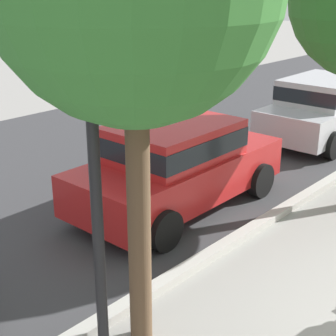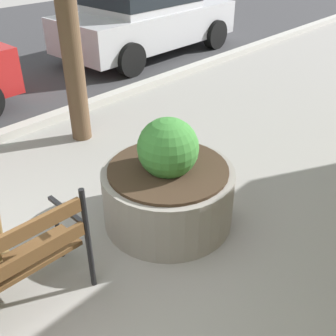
% 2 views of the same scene
% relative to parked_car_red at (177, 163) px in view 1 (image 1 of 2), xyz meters
% --- Properties ---
extents(street_surface, '(60.00, 9.00, 0.01)m').
position_rel_parked_car_red_xyz_m(street_surface, '(-0.55, 3.06, -0.84)').
color(street_surface, '#38383A').
rests_on(street_surface, ground).
extents(curb_stone, '(60.00, 0.20, 0.12)m').
position_rel_parked_car_red_xyz_m(curb_stone, '(-0.55, -1.54, -0.78)').
color(curb_stone, '#B2AFA8').
rests_on(curb_stone, ground).
extents(parked_car_red, '(4.12, 1.97, 1.56)m').
position_rel_parked_car_red_xyz_m(parked_car_red, '(0.00, 0.00, 0.00)').
color(parked_car_red, '#B21E1E').
rests_on(parked_car_red, ground).
extents(parked_car_silver, '(4.12, 1.97, 1.56)m').
position_rel_parked_car_red_xyz_m(parked_car_silver, '(5.55, 0.00, 0.00)').
color(parked_car_silver, '#B7B7BC').
rests_on(parked_car_silver, ground).
extents(lamp_post, '(0.32, 0.32, 3.90)m').
position_rel_parked_car_red_xyz_m(lamp_post, '(-3.31, -1.84, 1.71)').
color(lamp_post, black).
rests_on(lamp_post, ground).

